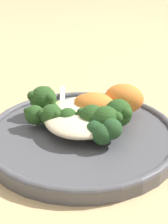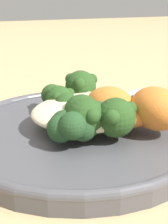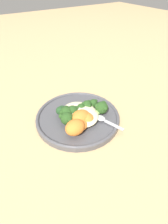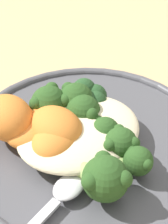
{
  "view_description": "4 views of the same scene",
  "coord_description": "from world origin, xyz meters",
  "px_view_note": "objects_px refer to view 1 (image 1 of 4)",
  "views": [
    {
      "loc": [
        0.4,
        0.13,
        0.24
      ],
      "look_at": [
        0.01,
        0.02,
        0.05
      ],
      "focal_mm": 50.0,
      "sensor_mm": 36.0,
      "label": 1
    },
    {
      "loc": [
        0.14,
        0.33,
        0.16
      ],
      "look_at": [
        0.01,
        0.03,
        0.04
      ],
      "focal_mm": 50.0,
      "sensor_mm": 36.0,
      "label": 2
    },
    {
      "loc": [
        -0.38,
        0.25,
        0.41
      ],
      "look_at": [
        -0.01,
        0.0,
        0.04
      ],
      "focal_mm": 28.0,
      "sensor_mm": 36.0,
      "label": 3
    },
    {
      "loc": [
        -0.17,
        -0.22,
        0.3
      ],
      "look_at": [
        0.01,
        0.03,
        0.05
      ],
      "focal_mm": 60.0,
      "sensor_mm": 36.0,
      "label": 4
    }
  ],
  "objects_px": {
    "broccoli_stalk_2": "(59,115)",
    "broccoli_stalk_3": "(74,116)",
    "broccoli_stalk_6": "(115,113)",
    "plate": "(82,133)",
    "quinoa_mound": "(84,116)",
    "sweet_potato_chunk_2": "(88,106)",
    "broccoli_stalk_0": "(48,101)",
    "broccoli_stalk_4": "(91,117)",
    "kale_tuft": "(104,129)",
    "sweet_potato_chunk_1": "(108,107)",
    "spoon": "(62,102)",
    "broccoli_stalk_5": "(101,118)",
    "broccoli_stalk_1": "(53,114)",
    "sweet_potato_chunk_3": "(94,106)",
    "sweet_potato_chunk_0": "(124,98)"
  },
  "relations": [
    {
      "from": "sweet_potato_chunk_1",
      "to": "spoon",
      "type": "height_order",
      "value": "sweet_potato_chunk_1"
    },
    {
      "from": "broccoli_stalk_6",
      "to": "plate",
      "type": "bearing_deg",
      "value": -132.5
    },
    {
      "from": "plate",
      "to": "broccoli_stalk_1",
      "type": "distance_m",
      "value": 0.05
    },
    {
      "from": "plate",
      "to": "kale_tuft",
      "type": "relative_size",
      "value": 5.63
    },
    {
      "from": "sweet_potato_chunk_3",
      "to": "spoon",
      "type": "height_order",
      "value": "sweet_potato_chunk_3"
    },
    {
      "from": "broccoli_stalk_3",
      "to": "broccoli_stalk_0",
      "type": "bearing_deg",
      "value": -106.98
    },
    {
      "from": "sweet_potato_chunk_2",
      "to": "plate",
      "type": "bearing_deg",
      "value": 2.32
    },
    {
      "from": "quinoa_mound",
      "to": "broccoli_stalk_3",
      "type": "distance_m",
      "value": 0.02
    },
    {
      "from": "broccoli_stalk_0",
      "to": "broccoli_stalk_3",
      "type": "relative_size",
      "value": 1.12
    },
    {
      "from": "broccoli_stalk_4",
      "to": "kale_tuft",
      "type": "xyz_separation_m",
      "value": [
        0.03,
        0.02,
        -0.0
      ]
    },
    {
      "from": "plate",
      "to": "broccoli_stalk_2",
      "type": "relative_size",
      "value": 3.62
    },
    {
      "from": "broccoli_stalk_6",
      "to": "broccoli_stalk_5",
      "type": "bearing_deg",
      "value": -109.41
    },
    {
      "from": "sweet_potato_chunk_1",
      "to": "quinoa_mound",
      "type": "bearing_deg",
      "value": -39.59
    },
    {
      "from": "kale_tuft",
      "to": "broccoli_stalk_4",
      "type": "bearing_deg",
      "value": -137.1
    },
    {
      "from": "broccoli_stalk_0",
      "to": "broccoli_stalk_4",
      "type": "xyz_separation_m",
      "value": [
        0.04,
        0.08,
        -0.0
      ]
    },
    {
      "from": "broccoli_stalk_4",
      "to": "spoon",
      "type": "relative_size",
      "value": 0.87
    },
    {
      "from": "quinoa_mound",
      "to": "broccoli_stalk_3",
      "type": "relative_size",
      "value": 1.61
    },
    {
      "from": "broccoli_stalk_3",
      "to": "kale_tuft",
      "type": "bearing_deg",
      "value": 71.74
    },
    {
      "from": "broccoli_stalk_6",
      "to": "spoon",
      "type": "relative_size",
      "value": 0.84
    },
    {
      "from": "broccoli_stalk_5",
      "to": "quinoa_mound",
      "type": "bearing_deg",
      "value": -151.88
    },
    {
      "from": "broccoli_stalk_0",
      "to": "broccoli_stalk_6",
      "type": "height_order",
      "value": "broccoli_stalk_0"
    },
    {
      "from": "broccoli_stalk_2",
      "to": "broccoli_stalk_3",
      "type": "relative_size",
      "value": 0.92
    },
    {
      "from": "quinoa_mound",
      "to": "sweet_potato_chunk_2",
      "type": "xyz_separation_m",
      "value": [
        -0.03,
        -0.0,
        0.0
      ]
    },
    {
      "from": "broccoli_stalk_4",
      "to": "kale_tuft",
      "type": "distance_m",
      "value": 0.04
    },
    {
      "from": "spoon",
      "to": "sweet_potato_chunk_0",
      "type": "bearing_deg",
      "value": -109.71
    },
    {
      "from": "broccoli_stalk_6",
      "to": "quinoa_mound",
      "type": "bearing_deg",
      "value": -147.16
    },
    {
      "from": "sweet_potato_chunk_2",
      "to": "spoon",
      "type": "bearing_deg",
      "value": -118.69
    },
    {
      "from": "sweet_potato_chunk_0",
      "to": "broccoli_stalk_0",
      "type": "bearing_deg",
      "value": -74.5
    },
    {
      "from": "plate",
      "to": "broccoli_stalk_0",
      "type": "relative_size",
      "value": 2.99
    },
    {
      "from": "plate",
      "to": "quinoa_mound",
      "type": "distance_m",
      "value": 0.03
    },
    {
      "from": "broccoli_stalk_0",
      "to": "kale_tuft",
      "type": "distance_m",
      "value": 0.12
    },
    {
      "from": "broccoli_stalk_4",
      "to": "sweet_potato_chunk_0",
      "type": "bearing_deg",
      "value": 125.4
    },
    {
      "from": "broccoli_stalk_1",
      "to": "plate",
      "type": "bearing_deg",
      "value": 130.55
    },
    {
      "from": "plate",
      "to": "kale_tuft",
      "type": "height_order",
      "value": "kale_tuft"
    },
    {
      "from": "plate",
      "to": "broccoli_stalk_4",
      "type": "bearing_deg",
      "value": 91.8
    },
    {
      "from": "quinoa_mound",
      "to": "broccoli_stalk_2",
      "type": "bearing_deg",
      "value": -73.72
    },
    {
      "from": "quinoa_mound",
      "to": "sweet_potato_chunk_1",
      "type": "height_order",
      "value": "sweet_potato_chunk_1"
    },
    {
      "from": "broccoli_stalk_2",
      "to": "broccoli_stalk_1",
      "type": "bearing_deg",
      "value": -85.32
    },
    {
      "from": "broccoli_stalk_3",
      "to": "broccoli_stalk_5",
      "type": "relative_size",
      "value": 0.83
    },
    {
      "from": "plate",
      "to": "quinoa_mound",
      "type": "relative_size",
      "value": 2.08
    },
    {
      "from": "broccoli_stalk_2",
      "to": "kale_tuft",
      "type": "relative_size",
      "value": 1.55
    },
    {
      "from": "broccoli_stalk_6",
      "to": "sweet_potato_chunk_3",
      "type": "distance_m",
      "value": 0.04
    },
    {
      "from": "broccoli_stalk_6",
      "to": "sweet_potato_chunk_3",
      "type": "height_order",
      "value": "same"
    },
    {
      "from": "plate",
      "to": "sweet_potato_chunk_0",
      "type": "distance_m",
      "value": 0.09
    },
    {
      "from": "broccoli_stalk_4",
      "to": "sweet_potato_chunk_2",
      "type": "distance_m",
      "value": 0.04
    },
    {
      "from": "broccoli_stalk_6",
      "to": "kale_tuft",
      "type": "distance_m",
      "value": 0.05
    },
    {
      "from": "broccoli_stalk_0",
      "to": "broccoli_stalk_1",
      "type": "distance_m",
      "value": 0.03
    },
    {
      "from": "broccoli_stalk_5",
      "to": "spoon",
      "type": "height_order",
      "value": "broccoli_stalk_5"
    },
    {
      "from": "sweet_potato_chunk_0",
      "to": "sweet_potato_chunk_3",
      "type": "relative_size",
      "value": 0.98
    },
    {
      "from": "broccoli_stalk_4",
      "to": "broccoli_stalk_5",
      "type": "distance_m",
      "value": 0.01
    }
  ]
}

